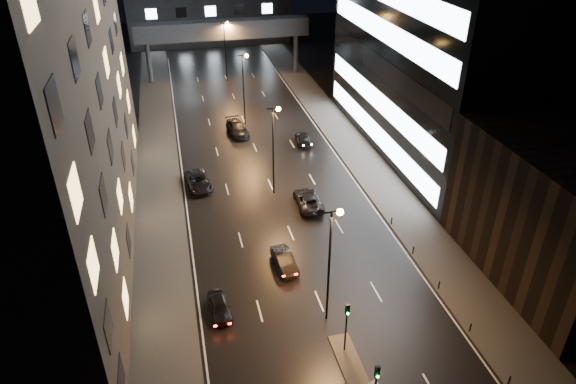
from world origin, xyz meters
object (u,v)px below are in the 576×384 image
at_px(car_away_d, 237,128).
at_px(car_toward_b, 303,139).
at_px(car_away_b, 284,261).
at_px(car_away_a, 219,307).
at_px(car_toward_a, 308,200).
at_px(car_away_c, 198,181).

xyz_separation_m(car_away_d, car_toward_b, (8.10, -5.14, -0.16)).
distance_m(car_away_b, car_away_d, 29.94).
xyz_separation_m(car_away_a, car_toward_b, (14.64, 29.29, 0.02)).
distance_m(car_away_b, car_toward_a, 10.62).
bearing_deg(car_away_a, car_toward_b, 57.94).
bearing_deg(car_away_c, car_away_a, -98.08).
bearing_deg(car_away_b, car_toward_b, 65.82).
relative_size(car_away_a, car_toward_a, 0.70).
distance_m(car_away_b, car_away_c, 17.41).
distance_m(car_away_a, car_away_d, 35.04).
distance_m(car_away_c, car_toward_a, 12.98).
height_order(car_away_a, car_toward_b, car_toward_b).
bearing_deg(car_away_a, car_toward_a, 45.96).
relative_size(car_away_c, car_toward_a, 1.00).
bearing_deg(car_toward_a, car_away_c, -28.98).
relative_size(car_away_b, car_away_c, 0.78).
relative_size(car_away_a, car_away_b, 0.89).
xyz_separation_m(car_toward_a, car_toward_b, (3.51, 15.32, -0.09)).
xyz_separation_m(car_away_c, car_away_d, (6.50, 13.71, 0.07)).
height_order(car_away_c, car_toward_a, same).
bearing_deg(car_away_b, car_away_c, 105.54).
bearing_deg(car_away_b, car_away_a, -150.42).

